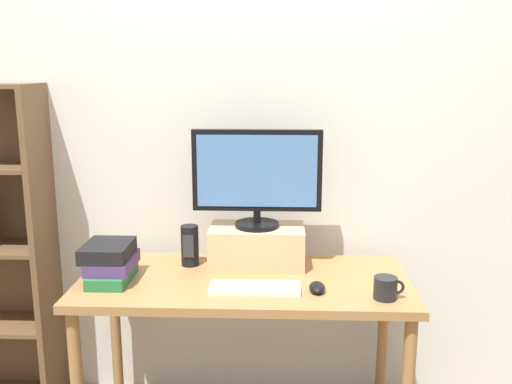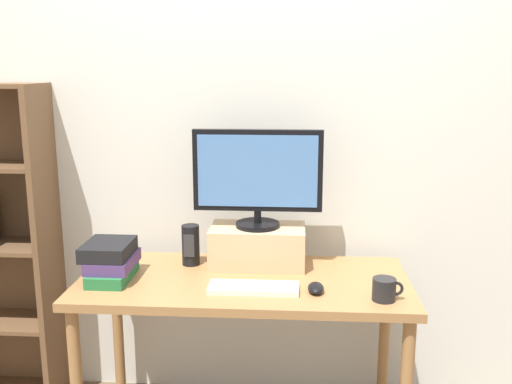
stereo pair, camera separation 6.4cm
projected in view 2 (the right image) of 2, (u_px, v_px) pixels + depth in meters
back_wall at (251, 137)px, 2.72m from camera, size 7.00×0.08×2.60m
desk at (244, 297)px, 2.43m from camera, size 1.39×0.64×0.75m
riser_box at (258, 246)px, 2.56m from camera, size 0.42×0.25×0.18m
computer_monitor at (258, 176)px, 2.49m from camera, size 0.57×0.19×0.44m
keyboard at (254, 288)px, 2.28m from camera, size 0.36×0.12×0.02m
computer_mouse at (316, 288)px, 2.26m from camera, size 0.06×0.10×0.04m
book_stack at (111, 260)px, 2.40m from camera, size 0.20×0.27×0.16m
coffee_mug at (385, 289)px, 2.18m from camera, size 0.12×0.09×0.09m
desk_speaker at (191, 245)px, 2.57m from camera, size 0.08×0.08×0.18m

